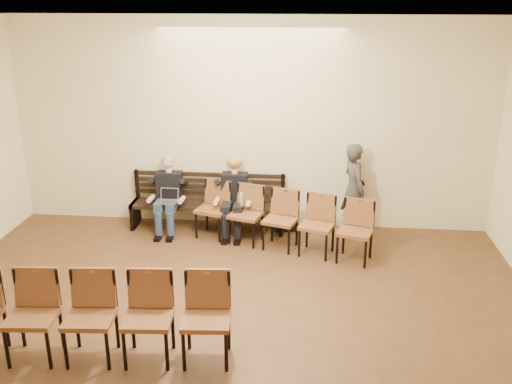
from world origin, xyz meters
TOP-DOWN VIEW (x-y plane):
  - room_walls at (0.00, 0.79)m, footprint 8.02×10.01m
  - bench at (-0.70, 4.65)m, footprint 2.60×0.90m
  - seated_man at (-1.33, 4.53)m, footprint 0.52×0.72m
  - seated_woman at (-0.22, 4.53)m, footprint 0.53×0.73m
  - laptop at (-1.28, 4.30)m, footprint 0.31×0.26m
  - water_bottle at (-0.07, 4.27)m, footprint 0.08×0.08m
  - bag at (0.59, 4.75)m, footprint 0.43×0.32m
  - passerby at (1.73, 4.70)m, footprint 0.63×0.76m
  - chair_row_front at (0.58, 4.00)m, footprint 2.87×1.31m
  - chair_row_back at (-1.31, 0.92)m, footprint 3.07×0.77m

SIDE VIEW (x-z plane):
  - bag at x=0.59m, z-range 0.00..0.29m
  - bench at x=-0.70m, z-range 0.00..0.45m
  - chair_row_front at x=0.58m, z-range 0.00..0.93m
  - chair_row_back at x=-1.31m, z-range 0.00..0.99m
  - laptop at x=-1.28m, z-range 0.45..0.67m
  - water_bottle at x=-0.07m, z-range 0.45..0.67m
  - seated_woman at x=-0.22m, z-range 0.00..1.23m
  - seated_man at x=-1.33m, z-range 0.00..1.25m
  - passerby at x=1.73m, z-range 0.00..1.78m
  - room_walls at x=0.00m, z-range 0.78..4.29m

